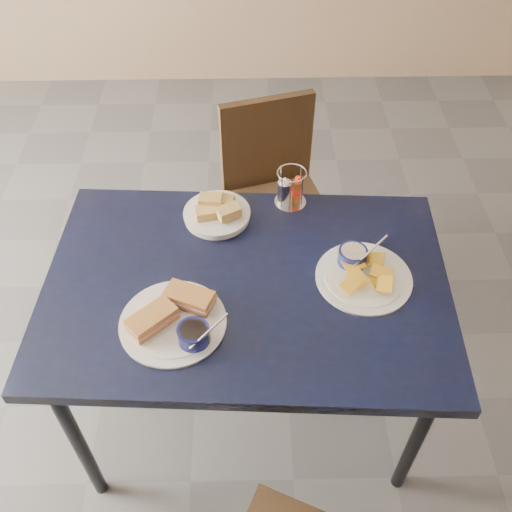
{
  "coord_description": "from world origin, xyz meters",
  "views": [
    {
      "loc": [
        0.22,
        -1.12,
        2.07
      ],
      "look_at": [
        0.25,
        0.04,
        0.82
      ],
      "focal_mm": 40.0,
      "sensor_mm": 36.0,
      "label": 1
    }
  ],
  "objects_px": {
    "plantain_plate": "(361,270)",
    "condiment_caddy": "(289,190)",
    "sandwich_plate": "(176,318)",
    "bread_basket": "(217,212)",
    "chair_far": "(278,183)",
    "dining_table": "(247,295)"
  },
  "relations": [
    {
      "from": "chair_far",
      "to": "condiment_caddy",
      "type": "bearing_deg",
      "value": -88.39
    },
    {
      "from": "dining_table",
      "to": "sandwich_plate",
      "type": "height_order",
      "value": "sandwich_plate"
    },
    {
      "from": "dining_table",
      "to": "plantain_plate",
      "type": "height_order",
      "value": "plantain_plate"
    },
    {
      "from": "dining_table",
      "to": "bread_basket",
      "type": "distance_m",
      "value": 0.32
    },
    {
      "from": "sandwich_plate",
      "to": "condiment_caddy",
      "type": "xyz_separation_m",
      "value": [
        0.35,
        0.51,
        0.03
      ]
    },
    {
      "from": "plantain_plate",
      "to": "condiment_caddy",
      "type": "distance_m",
      "value": 0.39
    },
    {
      "from": "chair_far",
      "to": "sandwich_plate",
      "type": "bearing_deg",
      "value": -110.06
    },
    {
      "from": "plantain_plate",
      "to": "bread_basket",
      "type": "xyz_separation_m",
      "value": [
        -0.45,
        0.27,
        0.01
      ]
    },
    {
      "from": "chair_far",
      "to": "sandwich_plate",
      "type": "xyz_separation_m",
      "value": [
        -0.34,
        -0.93,
        0.29
      ]
    },
    {
      "from": "plantain_plate",
      "to": "bread_basket",
      "type": "bearing_deg",
      "value": 149.25
    },
    {
      "from": "dining_table",
      "to": "chair_far",
      "type": "relative_size",
      "value": 1.51
    },
    {
      "from": "dining_table",
      "to": "condiment_caddy",
      "type": "distance_m",
      "value": 0.41
    },
    {
      "from": "dining_table",
      "to": "sandwich_plate",
      "type": "relative_size",
      "value": 4.01
    },
    {
      "from": "dining_table",
      "to": "chair_far",
      "type": "xyz_separation_m",
      "value": [
        0.14,
        0.78,
        -0.2
      ]
    },
    {
      "from": "plantain_plate",
      "to": "dining_table",
      "type": "bearing_deg",
      "value": -176.44
    },
    {
      "from": "condiment_caddy",
      "to": "chair_far",
      "type": "bearing_deg",
      "value": 91.61
    },
    {
      "from": "dining_table",
      "to": "chair_far",
      "type": "distance_m",
      "value": 0.82
    },
    {
      "from": "condiment_caddy",
      "to": "bread_basket",
      "type": "bearing_deg",
      "value": -164.04
    },
    {
      "from": "bread_basket",
      "to": "sandwich_plate",
      "type": "bearing_deg",
      "value": -103.54
    },
    {
      "from": "sandwich_plate",
      "to": "bread_basket",
      "type": "relative_size",
      "value": 1.43
    },
    {
      "from": "chair_far",
      "to": "sandwich_plate",
      "type": "height_order",
      "value": "sandwich_plate"
    },
    {
      "from": "chair_far",
      "to": "bread_basket",
      "type": "bearing_deg",
      "value": -115.46
    }
  ]
}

